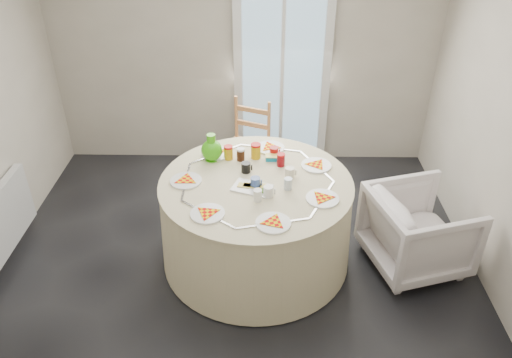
{
  "coord_description": "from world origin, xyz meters",
  "views": [
    {
      "loc": [
        0.21,
        -3.02,
        2.9
      ],
      "look_at": [
        0.16,
        0.26,
        0.8
      ],
      "focal_mm": 35.0,
      "sensor_mm": 36.0,
      "label": 1
    }
  ],
  "objects_px": {
    "radiator": "(1,223)",
    "table": "(256,222)",
    "wooden_chair": "(246,147)",
    "green_pitcher": "(212,150)",
    "armchair": "(419,226)"
  },
  "relations": [
    {
      "from": "radiator",
      "to": "wooden_chair",
      "type": "height_order",
      "value": "wooden_chair"
    },
    {
      "from": "radiator",
      "to": "table",
      "type": "xyz_separation_m",
      "value": [
        2.1,
        0.06,
        -0.01
      ]
    },
    {
      "from": "wooden_chair",
      "to": "green_pitcher",
      "type": "relative_size",
      "value": 4.06
    },
    {
      "from": "table",
      "to": "green_pitcher",
      "type": "height_order",
      "value": "green_pitcher"
    },
    {
      "from": "green_pitcher",
      "to": "wooden_chair",
      "type": "bearing_deg",
      "value": 70.68
    },
    {
      "from": "radiator",
      "to": "table",
      "type": "bearing_deg",
      "value": 1.58
    },
    {
      "from": "radiator",
      "to": "armchair",
      "type": "xyz_separation_m",
      "value": [
        3.43,
        0.01,
        0.01
      ]
    },
    {
      "from": "radiator",
      "to": "armchair",
      "type": "relative_size",
      "value": 1.32
    },
    {
      "from": "table",
      "to": "green_pitcher",
      "type": "distance_m",
      "value": 0.71
    },
    {
      "from": "wooden_chair",
      "to": "armchair",
      "type": "relative_size",
      "value": 1.23
    },
    {
      "from": "radiator",
      "to": "armchair",
      "type": "bearing_deg",
      "value": 0.16
    },
    {
      "from": "radiator",
      "to": "table",
      "type": "relative_size",
      "value": 0.63
    },
    {
      "from": "wooden_chair",
      "to": "table",
      "type": "bearing_deg",
      "value": -61.3
    },
    {
      "from": "radiator",
      "to": "table",
      "type": "height_order",
      "value": "table"
    },
    {
      "from": "radiator",
      "to": "green_pitcher",
      "type": "bearing_deg",
      "value": 12.97
    }
  ]
}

